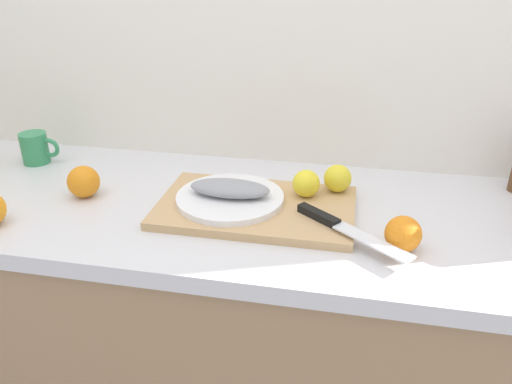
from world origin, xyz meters
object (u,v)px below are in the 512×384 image
Objects in this scene: cutting_board at (256,207)px; chef_knife at (337,224)px; lemon_0 at (338,178)px; white_plate at (230,198)px; coffee_mug_0 at (36,148)px; fish_fillet at (230,188)px.

chef_knife is at bearing -22.26° from cutting_board.
white_plate is at bearing -156.73° from lemon_0.
white_plate is (-0.06, 0.00, 0.02)m from cutting_board.
coffee_mug_0 is (-0.68, 0.17, 0.03)m from cutting_board.
white_plate is at bearing -15.30° from coffee_mug_0.
lemon_0 is (-0.01, 0.18, 0.02)m from chef_knife.
lemon_0 is (0.18, 0.11, 0.04)m from cutting_board.
lemon_0 is 0.86m from coffee_mug_0.
coffee_mug_0 is (-0.61, 0.17, -0.01)m from fish_fillet.
white_plate is at bearing 90.00° from fish_fillet.
coffee_mug_0 reaches higher than cutting_board.
fish_fillet is 2.83× the size of lemon_0.
white_plate is 0.27m from lemon_0.
cutting_board is 0.07m from white_plate.
fish_fillet is (-0.06, 0.00, 0.04)m from cutting_board.
coffee_mug_0 is at bearing 164.70° from fish_fillet.
coffee_mug_0 is at bearing 175.81° from lemon_0.
chef_knife is at bearing -17.46° from fish_fillet.
cutting_board is 3.97× the size of coffee_mug_0.
chef_knife is (0.19, -0.08, 0.02)m from cutting_board.
cutting_board is at bearing -1.41° from fish_fillet.
cutting_board is 6.77× the size of lemon_0.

